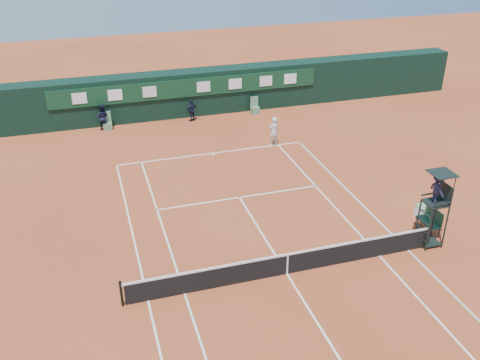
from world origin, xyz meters
name	(u,v)px	position (x,y,z in m)	size (l,w,h in m)	color
ground	(287,274)	(0.00, 0.00, 0.00)	(90.00, 90.00, 0.00)	#B34F2A
court_lines	(287,274)	(0.00, 0.00, 0.01)	(11.05, 23.85, 0.01)	white
tennis_net	(287,263)	(0.00, 0.00, 0.51)	(12.90, 0.10, 1.10)	black
back_wall	(187,93)	(0.00, 18.74, 1.51)	(40.00, 1.65, 3.00)	black
linesman_chair_left	(108,124)	(-5.50, 17.48, 0.32)	(0.55, 0.50, 1.15)	#54815C
linesman_chair_right	(255,109)	(4.50, 17.48, 0.32)	(0.55, 0.50, 1.15)	#54805F
umpire_chair	(437,194)	(6.53, 0.15, 2.46)	(0.96, 0.95, 3.42)	black
player_bench	(431,219)	(7.24, 1.08, 0.60)	(0.56, 1.20, 1.10)	#193E2C
tennis_bag	(421,233)	(6.59, 0.78, 0.16)	(0.37, 0.85, 0.32)	black
cooler	(423,212)	(7.55, 2.09, 0.33)	(0.57, 0.57, 0.65)	white
tennis_ball	(258,160)	(2.23, 10.12, 0.03)	(0.07, 0.07, 0.07)	#D7F037
player	(274,131)	(3.85, 12.01, 0.88)	(0.64, 0.42, 1.76)	silver
ball_kid_left	(102,117)	(-5.77, 17.52, 0.84)	(0.82, 0.64, 1.69)	black
ball_kid_right	(192,110)	(0.02, 17.31, 0.74)	(0.86, 0.36, 1.47)	black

